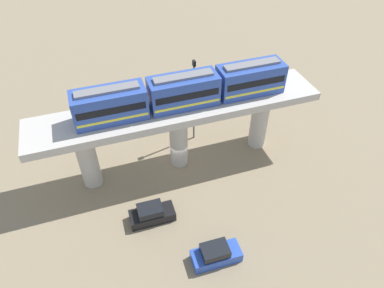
{
  "coord_description": "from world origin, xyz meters",
  "views": [
    {
      "loc": [
        -26.87,
        7.61,
        27.55
      ],
      "look_at": [
        -2.5,
        -0.64,
        4.55
      ],
      "focal_mm": 33.01,
      "sensor_mm": 36.0,
      "label": 1
    }
  ],
  "objects_px": {
    "parked_car_blue": "(216,254)",
    "signal_post": "(194,98)",
    "tree_near_viaduct": "(167,84)",
    "train": "(184,91)",
    "parked_car_black": "(152,214)"
  },
  "relations": [
    {
      "from": "parked_car_blue",
      "to": "tree_near_viaduct",
      "type": "relative_size",
      "value": 0.84
    },
    {
      "from": "parked_car_black",
      "to": "tree_near_viaduct",
      "type": "bearing_deg",
      "value": -19.57
    },
    {
      "from": "train",
      "to": "signal_post",
      "type": "height_order",
      "value": "train"
    },
    {
      "from": "parked_car_blue",
      "to": "parked_car_black",
      "type": "bearing_deg",
      "value": 37.01
    },
    {
      "from": "parked_car_blue",
      "to": "signal_post",
      "type": "relative_size",
      "value": 0.42
    },
    {
      "from": "parked_car_black",
      "to": "parked_car_blue",
      "type": "distance_m",
      "value": 7.15
    },
    {
      "from": "train",
      "to": "tree_near_viaduct",
      "type": "height_order",
      "value": "train"
    },
    {
      "from": "parked_car_black",
      "to": "signal_post",
      "type": "height_order",
      "value": "signal_post"
    },
    {
      "from": "train",
      "to": "parked_car_blue",
      "type": "height_order",
      "value": "train"
    },
    {
      "from": "train",
      "to": "tree_near_viaduct",
      "type": "xyz_separation_m",
      "value": [
        10.09,
        -0.96,
        -5.44
      ]
    },
    {
      "from": "parked_car_black",
      "to": "signal_post",
      "type": "distance_m",
      "value": 13.41
    },
    {
      "from": "tree_near_viaduct",
      "to": "signal_post",
      "type": "bearing_deg",
      "value": -169.35
    },
    {
      "from": "parked_car_blue",
      "to": "train",
      "type": "bearing_deg",
      "value": -3.93
    },
    {
      "from": "parked_car_blue",
      "to": "signal_post",
      "type": "xyz_separation_m",
      "value": [
        15.77,
        -3.43,
        4.88
      ]
    },
    {
      "from": "train",
      "to": "parked_car_black",
      "type": "relative_size",
      "value": 4.84
    }
  ]
}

